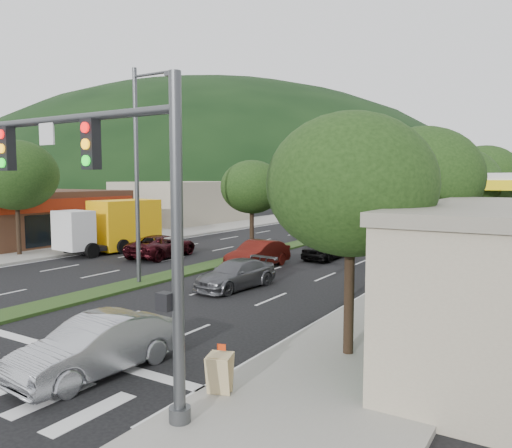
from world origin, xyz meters
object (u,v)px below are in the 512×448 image
Objects in this scene: suv_maroon at (162,246)px; streetlight_near at (140,165)px; tree_r_b at (423,177)px; tree_r_e at (500,179)px; car_queue_b at (236,274)px; traffic_signal at (117,195)px; tree_r_a at (351,185)px; tree_r_c at (459,183)px; tree_r_d at (484,175)px; tree_med_far at (381,178)px; box_truck at (115,227)px; car_queue_c at (258,254)px; motorhome at (446,210)px; tree_l_a at (16,175)px; a_frame_sign at (220,370)px; sedan_silver at (97,346)px; tree_med_near at (252,187)px; car_queue_d at (409,242)px; car_queue_a at (328,246)px; car_queue_e at (343,231)px; streetlight_mid at (344,171)px.

streetlight_near is at bearing 120.46° from suv_maroon.
tree_r_b is 1.03× the size of tree_r_e.
traffic_signal is at bearing -59.81° from car_queue_b.
traffic_signal is at bearing -118.20° from tree_r_a.
tree_r_e is at bearing -128.76° from suv_maroon.
suv_maroon is 1.17× the size of car_queue_b.
tree_r_d is at bearing 90.00° from tree_r_c.
tree_med_far is (-9.03, 45.54, 0.36)m from traffic_signal.
tree_r_e reaches higher than box_truck.
motorhome is (5.14, 25.07, 1.34)m from car_queue_c.
tree_r_b is 0.95× the size of box_truck.
tree_l_a is 5.98× the size of a_frame_sign.
tree_r_a is 14.86m from car_queue_c.
car_queue_c is at bearing 111.08° from sedan_silver.
tree_med_near is 0.83× the size of tree_l_a.
car_queue_c is at bearing 118.37° from car_queue_b.
car_queue_d is (1.26, 25.13, -0.03)m from sedan_silver.
suv_maroon is at bearing -162.13° from tree_r_c.
tree_r_d is 0.72× the size of streetlight_near.
car_queue_d is at bearing -92.37° from motorhome.
tree_r_b reaches higher than tree_r_c.
tree_r_c is 0.89× the size of tree_l_a.
sedan_silver reaches higher than a_frame_sign.
car_queue_a is (17.02, 9.67, -4.41)m from tree_l_a.
tree_med_far is 5.72× the size of a_frame_sign.
tree_med_far reaches higher than car_queue_c.
tree_r_a is 20.16m from suv_maroon.
streetlight_near is 2.73× the size of car_queue_e.
streetlight_mid is at bearing 104.33° from traffic_signal.
sedan_silver is at bearing -90.73° from car_queue_d.
traffic_signal is 12.78m from car_queue_b.
box_truck is 6.01× the size of a_frame_sign.
tree_r_d is 0.98× the size of box_truck.
streetlight_mid is at bearing 165.73° from tree_r_d.
car_queue_b is (4.18, -23.33, -4.94)m from streetlight_mid.
motorhome is at bearing -29.11° from tree_med_far.
tree_r_e is at bearing 69.77° from streetlight_near.
car_queue_a is at bearing 87.78° from a_frame_sign.
tree_r_d is 1.39× the size of suv_maroon.
a_frame_sign is at bearing -82.60° from car_queue_d.
tree_r_e is 40.98m from sedan_silver.
tree_med_far is 1.53× the size of car_queue_a.
traffic_signal is 21.53m from suv_maroon.
car_queue_c reaches higher than suv_maroon.
tree_l_a is at bearing 156.38° from sedan_silver.
box_truck is at bearing 143.55° from streetlight_near.
streetlight_near is (-11.79, -4.00, 0.55)m from tree_r_b.
tree_med_near is 0.58× the size of motorhome.
tree_r_c is 1.08× the size of tree_med_near.
tree_r_b is 1.00× the size of tree_med_far.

